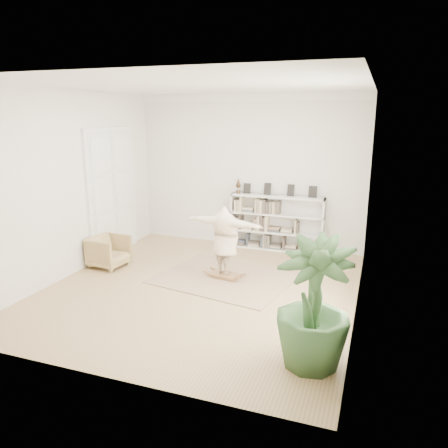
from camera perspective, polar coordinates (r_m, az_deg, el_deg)
name	(u,v)px	position (r m, az deg, el deg)	size (l,w,h in m)	color
floor	(201,288)	(8.20, -2.96, -8.38)	(6.00, 6.00, 0.00)	#977C4D
room_shell	(249,97)	(10.35, 3.32, 16.22)	(6.00, 6.00, 6.00)	silver
doors	(112,193)	(10.17, -14.39, 3.88)	(0.09, 1.78, 2.92)	white
bookshelf	(276,223)	(10.35, 6.85, 0.07)	(2.20, 0.35, 1.64)	silver
armchair	(109,251)	(9.53, -14.80, -3.48)	(0.70, 0.72, 0.66)	tan
rug	(225,278)	(8.66, 0.12, -7.03)	(2.50, 2.00, 0.02)	tan
rocker_board	(225,275)	(8.64, 0.12, -6.65)	(0.60, 0.42, 0.12)	brown
person	(225,239)	(8.40, 0.12, -1.92)	(1.66, 0.45, 1.35)	beige
houseplant	(313,304)	(5.64, 11.58, -10.19)	(0.95, 0.95, 1.70)	#32562B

